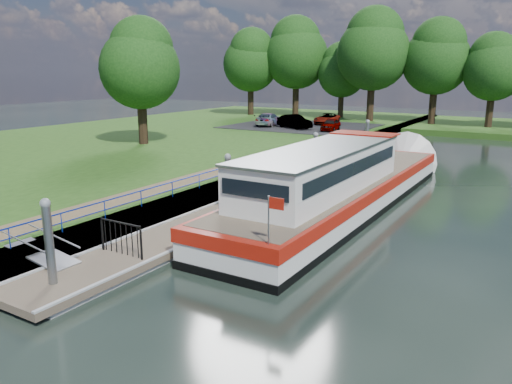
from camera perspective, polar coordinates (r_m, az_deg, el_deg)
The scene contains 17 objects.
ground at distance 16.29m, azimuth -20.60°, elevation -10.39°, with size 160.00×160.00×0.00m, color black.
riverbank at distance 38.86m, azimuth -19.91°, elevation 3.97°, with size 32.00×90.00×0.78m, color #234915.
bank_edge at distance 28.65m, azimuth -0.02°, elevation 1.57°, with size 1.10×90.00×0.78m, color #473D2D.
footpath at distance 24.24m, azimuth -12.47°, elevation -0.00°, with size 1.60×40.00×0.05m, color brown.
carpark at distance 52.57m, azimuth 5.22°, elevation 7.52°, with size 14.00×12.00×0.06m, color black.
blue_fence at distance 19.66m, azimuth -19.09°, elevation -2.09°, with size 0.04×18.04×0.72m.
pontoon at distance 25.77m, azimuth 2.50°, elevation -0.29°, with size 2.50×30.00×0.56m.
mooring_piles at distance 25.52m, azimuth 2.53°, elevation 2.09°, with size 0.30×27.30×3.55m.
gangway at distance 17.74m, azimuth -23.24°, elevation -6.47°, with size 2.58×1.00×0.92m.
gate_panel at distance 17.21m, azimuth -15.19°, elevation -4.59°, with size 1.85×0.05×1.15m.
barge at distance 24.34m, azimuth 10.28°, elevation 0.85°, with size 4.36×21.15×4.78m.
horizon_trees at distance 59.21m, azimuth 18.63°, elevation 14.50°, with size 54.38×10.03×12.87m.
bank_tree_a at distance 40.34m, azimuth -13.08°, elevation 14.23°, with size 6.12×6.12×9.72m.
car_a at distance 48.65m, azimuth 8.54°, elevation 7.63°, with size 1.33×3.30×1.12m, color #999999.
car_b at distance 50.08m, azimuth 4.41°, elevation 8.04°, with size 1.42×4.06×1.34m, color #999999.
car_c at distance 52.52m, azimuth 1.51°, elevation 8.32°, with size 1.83×4.50×1.31m, color #999999.
car_d at distance 54.44m, azimuth 8.11°, elevation 8.28°, with size 1.88×4.07×1.13m, color #999999.
Camera 1 is at (12.03, -8.92, 6.40)m, focal length 35.00 mm.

